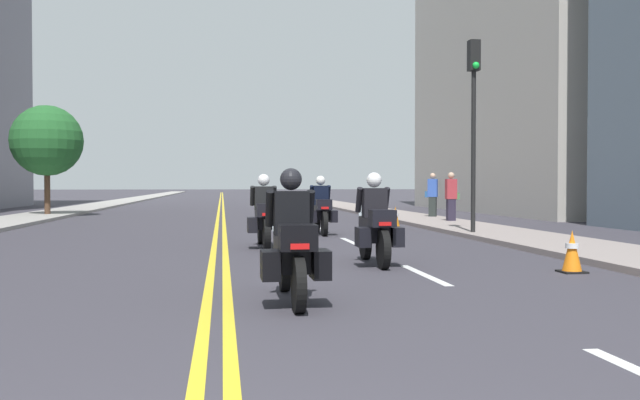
# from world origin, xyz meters

# --- Properties ---
(ground_plane) EXTENTS (264.00, 264.00, 0.00)m
(ground_plane) POSITION_xyz_m (0.00, 48.00, 0.00)
(ground_plane) COLOR #36343C
(sidewalk_left) EXTENTS (2.43, 144.00, 0.12)m
(sidewalk_left) POSITION_xyz_m (-7.42, 48.00, 0.06)
(sidewalk_left) COLOR gray
(sidewalk_left) RESTS_ON ground
(sidewalk_right) EXTENTS (2.43, 144.00, 0.12)m
(sidewalk_right) POSITION_xyz_m (7.42, 48.00, 0.06)
(sidewalk_right) COLOR gray
(sidewalk_right) RESTS_ON ground
(centreline_yellow_inner) EXTENTS (0.12, 132.00, 0.01)m
(centreline_yellow_inner) POSITION_xyz_m (-0.12, 48.00, 0.00)
(centreline_yellow_inner) COLOR yellow
(centreline_yellow_inner) RESTS_ON ground
(centreline_yellow_outer) EXTENTS (0.12, 132.00, 0.01)m
(centreline_yellow_outer) POSITION_xyz_m (0.12, 48.00, 0.00)
(centreline_yellow_outer) COLOR yellow
(centreline_yellow_outer) RESTS_ON ground
(lane_dashes_white) EXTENTS (0.14, 56.40, 0.01)m
(lane_dashes_white) POSITION_xyz_m (3.10, 29.00, 0.00)
(lane_dashes_white) COLOR silver
(lane_dashes_white) RESTS_ON ground
(building_right_1) EXTENTS (6.27, 18.72, 18.69)m
(building_right_1) POSITION_xyz_m (15.21, 30.71, 9.34)
(building_right_1) COLOR #B7B1A7
(building_right_1) RESTS_ON ground
(motorcycle_0) EXTENTS (0.76, 2.16, 1.57)m
(motorcycle_0) POSITION_xyz_m (0.86, 5.79, 0.65)
(motorcycle_0) COLOR black
(motorcycle_0) RESTS_ON ground
(motorcycle_1) EXTENTS (0.76, 2.14, 1.58)m
(motorcycle_1) POSITION_xyz_m (2.65, 9.36, 0.65)
(motorcycle_1) COLOR black
(motorcycle_1) RESTS_ON ground
(motorcycle_2) EXTENTS (0.77, 2.24, 1.60)m
(motorcycle_2) POSITION_xyz_m (0.96, 12.87, 0.65)
(motorcycle_2) COLOR black
(motorcycle_2) RESTS_ON ground
(motorcycle_3) EXTENTS (0.76, 2.20, 1.61)m
(motorcycle_3) POSITION_xyz_m (2.74, 16.52, 0.66)
(motorcycle_3) COLOR black
(motorcycle_3) RESTS_ON ground
(traffic_cone_0) EXTENTS (0.37, 0.37, 0.70)m
(traffic_cone_0) POSITION_xyz_m (5.31, 18.40, 0.35)
(traffic_cone_0) COLOR black
(traffic_cone_0) RESTS_ON ground
(traffic_cone_1) EXTENTS (0.38, 0.38, 0.66)m
(traffic_cone_1) POSITION_xyz_m (5.46, 7.91, 0.33)
(traffic_cone_1) COLOR black
(traffic_cone_1) RESTS_ON ground
(traffic_light_near) EXTENTS (0.28, 0.38, 5.15)m
(traffic_light_near) POSITION_xyz_m (6.60, 15.24, 3.51)
(traffic_light_near) COLOR black
(traffic_light_near) RESTS_ON ground
(pedestrian_0) EXTENTS (0.49, 0.24, 1.79)m
(pedestrian_0) POSITION_xyz_m (7.87, 20.70, 0.93)
(pedestrian_0) COLOR #282334
(pedestrian_0) RESTS_ON ground
(pedestrian_2) EXTENTS (0.49, 0.38, 1.81)m
(pedestrian_2) POSITION_xyz_m (8.17, 23.79, 0.94)
(pedestrian_2) COLOR #272E2C
(pedestrian_2) RESTS_ON ground
(street_tree_0) EXTENTS (2.98, 2.98, 4.71)m
(street_tree_0) POSITION_xyz_m (-7.26, 28.32, 3.21)
(street_tree_0) COLOR #503625
(street_tree_0) RESTS_ON ground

